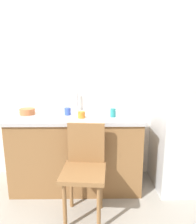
{
  "coord_description": "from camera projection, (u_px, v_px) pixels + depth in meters",
  "views": [
    {
      "loc": [
        0.09,
        -1.72,
        1.46
      ],
      "look_at": [
        0.12,
        0.6,
        0.92
      ],
      "focal_mm": 34.41,
      "sensor_mm": 36.0,
      "label": 1
    }
  ],
  "objects": [
    {
      "name": "refrigerator",
      "position": [
        181.0,
        138.0,
        2.5
      ],
      "size": [
        0.58,
        0.63,
        1.2
      ],
      "primitive_type": "cube",
      "color": "silver",
      "rests_on": "ground_plane"
    },
    {
      "name": "cup_teal",
      "position": [
        113.0,
        113.0,
        2.36
      ],
      "size": [
        0.06,
        0.06,
        0.09
      ],
      "primitive_type": "cylinder",
      "color": "teal",
      "rests_on": "countertop"
    },
    {
      "name": "faucet",
      "position": [
        77.0,
        101.0,
        2.65
      ],
      "size": [
        0.02,
        0.02,
        0.24
      ],
      "primitive_type": "cylinder",
      "color": "#B7B7BC",
      "rests_on": "countertop"
    },
    {
      "name": "chair",
      "position": [
        84.0,
        167.0,
        2.02
      ],
      "size": [
        0.43,
        0.43,
        0.89
      ],
      "rotation": [
        0.0,
        0.0,
        -0.08
      ],
      "color": "olive",
      "rests_on": "ground_plane"
    },
    {
      "name": "back_wall",
      "position": [
        88.0,
        80.0,
        2.69
      ],
      "size": [
        4.8,
        0.1,
        2.49
      ],
      "primitive_type": "cube",
      "color": "white",
      "rests_on": "ground_plane"
    },
    {
      "name": "cup_blue",
      "position": [
        68.0,
        111.0,
        2.45
      ],
      "size": [
        0.07,
        0.07,
        0.08
      ],
      "primitive_type": "cylinder",
      "color": "blue",
      "rests_on": "countertop"
    },
    {
      "name": "ground_plane",
      "position": [
        86.0,
        222.0,
        2.0
      ],
      "size": [
        8.0,
        8.0,
        0.0
      ],
      "primitive_type": "plane",
      "color": "#9E998E"
    },
    {
      "name": "terracotta_bowl",
      "position": [
        27.0,
        111.0,
        2.48
      ],
      "size": [
        0.17,
        0.17,
        0.07
      ],
      "primitive_type": "cylinder",
      "color": "#C67042",
      "rests_on": "countertop"
    },
    {
      "name": "cup_orange",
      "position": [
        81.0,
        115.0,
        2.32
      ],
      "size": [
        0.08,
        0.08,
        0.07
      ],
      "primitive_type": "cylinder",
      "color": "orange",
      "rests_on": "countertop"
    },
    {
      "name": "cabinet_base",
      "position": [
        77.0,
        153.0,
        2.54
      ],
      "size": [
        1.44,
        0.6,
        0.83
      ],
      "primitive_type": "cube",
      "color": "olive",
      "rests_on": "ground_plane"
    },
    {
      "name": "countertop",
      "position": [
        76.0,
        117.0,
        2.44
      ],
      "size": [
        1.48,
        0.64,
        0.04
      ],
      "primitive_type": "cube",
      "color": "#B7B7BC",
      "rests_on": "cabinet_base"
    }
  ]
}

